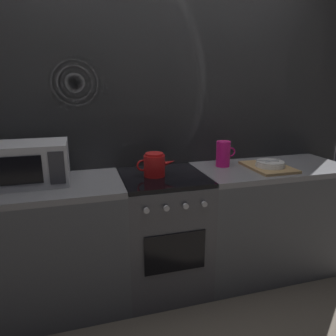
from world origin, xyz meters
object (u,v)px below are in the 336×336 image
at_px(kettle, 155,165).
at_px(pitcher, 223,154).
at_px(dish_pile, 269,166).
at_px(microwave, 31,163).
at_px(stove_unit, 163,232).

height_order(kettle, pitcher, pitcher).
distance_m(kettle, dish_pile, 0.89).
distance_m(kettle, pitcher, 0.59).
xyz_separation_m(microwave, dish_pile, (1.70, -0.12, -0.11)).
xyz_separation_m(stove_unit, kettle, (-0.06, -0.00, 0.53)).
bearing_deg(microwave, stove_unit, -4.11).
bearing_deg(microwave, kettle, -4.64).
height_order(microwave, dish_pile, microwave).
relative_size(stove_unit, pitcher, 4.50).
relative_size(stove_unit, kettle, 3.16).
distance_m(stove_unit, dish_pile, 0.96).
bearing_deg(stove_unit, dish_pile, -3.90).
height_order(microwave, pitcher, microwave).
relative_size(kettle, pitcher, 1.42).
bearing_deg(pitcher, stove_unit, -168.02).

